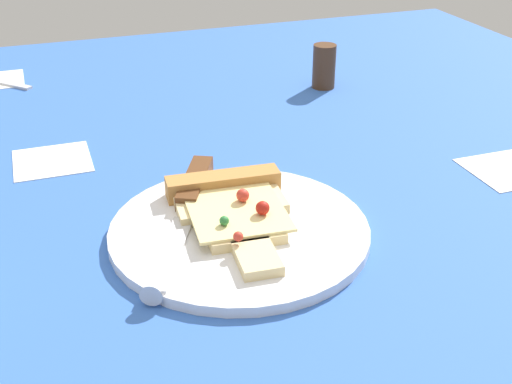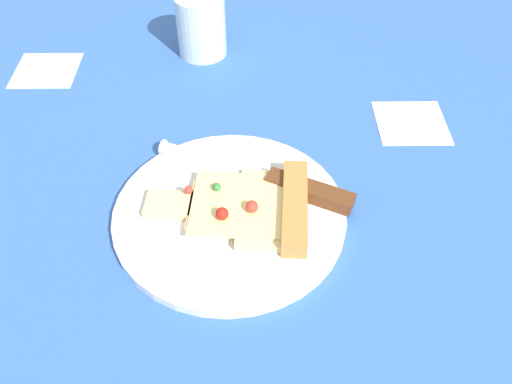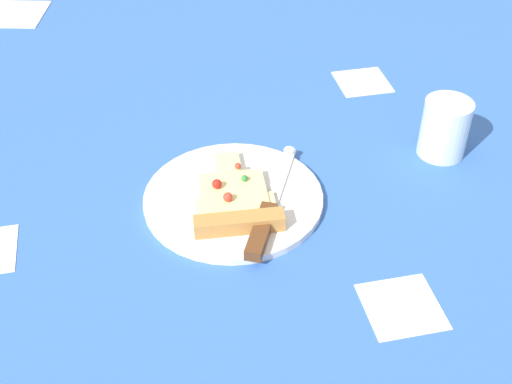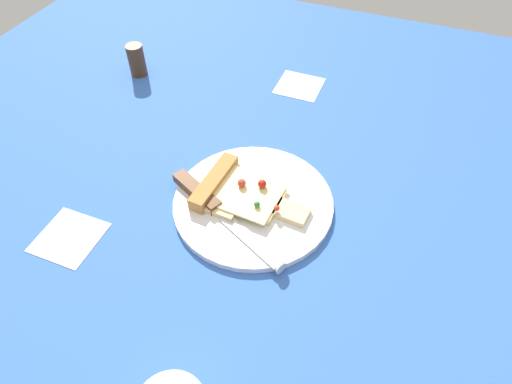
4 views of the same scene
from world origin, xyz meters
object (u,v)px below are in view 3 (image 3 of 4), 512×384
Objects in this scene: knife at (269,210)px; drinking_glass at (445,128)px; pizza_slice at (235,203)px; plate at (233,199)px; napkin at (13,14)px.

drinking_glass is (-29.39, -9.49, 2.83)cm from knife.
plate is at bearing 89.47° from pizza_slice.
napkin is at bearing 142.96° from knife.
drinking_glass reaches higher than pizza_slice.
knife is 1.73× the size of napkin.
pizza_slice is 34.58cm from drinking_glass.
knife is at bearing -21.82° from pizza_slice.
drinking_glass is (-33.67, -7.41, 2.63)cm from pizza_slice.
drinking_glass is (-33.46, -4.83, 3.96)cm from plate.
napkin is (38.23, -74.36, -1.47)cm from knife.
drinking_glass is 0.69× the size of napkin.
drinking_glass is at bearing 43.65° from knife.
napkin is at bearing -43.81° from drinking_glass.
pizza_slice is 4.77cm from knife.
pizza_slice is at bearing 85.38° from plate.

